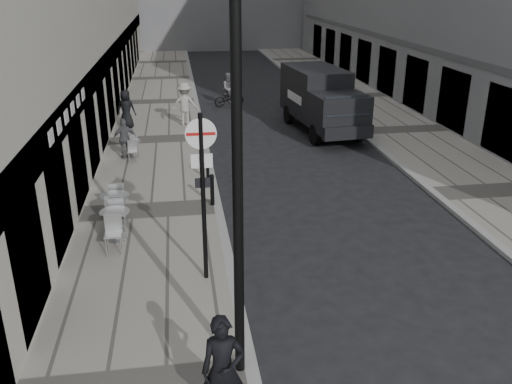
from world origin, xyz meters
TOP-DOWN VIEW (x-y plane):
  - sidewalk at (-2.00, 18.00)m, footprint 4.00×60.00m
  - far_sidewalk at (9.00, 18.00)m, footprint 4.00×60.00m
  - walking_man at (-0.58, 1.92)m, footprint 0.69×0.47m
  - sign_post at (-0.60, 6.22)m, footprint 0.66×0.10m
  - lamppost at (-0.20, 3.00)m, footprint 0.30×0.30m
  - bollard_near at (-0.15, 10.47)m, footprint 0.12×0.12m
  - bollard_far at (-0.15, 12.65)m, footprint 0.11×0.11m
  - panel_van at (5.33, 18.73)m, footprint 2.76×6.02m
  - cyclist at (1.75, 24.36)m, footprint 1.77×1.04m
  - pedestrian_a at (-3.08, 15.51)m, footprint 0.98×0.61m
  - pedestrian_b at (-0.71, 20.20)m, footprint 1.36×0.90m
  - pedestrian_c at (-3.36, 20.11)m, footprint 0.96×0.74m
  - cafe_table_near at (-2.80, 15.55)m, footprint 0.62×1.39m
  - cafe_table_mid at (-2.80, 8.43)m, footprint 0.77×1.73m
  - cafe_table_far at (-2.89, 9.49)m, footprint 0.80×1.80m

SIDE VIEW (x-z plane):
  - sidewalk at x=-2.00m, z-range 0.00..0.12m
  - far_sidewalk at x=9.00m, z-range 0.00..0.12m
  - cafe_table_near at x=-2.80m, z-range 0.13..0.92m
  - bollard_far at x=-0.15m, z-range 0.12..0.93m
  - bollard_near at x=-0.15m, z-range 0.12..1.04m
  - cafe_table_mid at x=-2.80m, z-range 0.13..1.11m
  - cafe_table_far at x=-2.89m, z-range 0.13..1.15m
  - cyclist at x=1.75m, z-range -0.20..1.61m
  - pedestrian_a at x=-3.08m, z-range 0.12..1.67m
  - pedestrian_c at x=-3.36m, z-range 0.12..1.85m
  - walking_man at x=-0.58m, z-range 0.12..1.94m
  - pedestrian_b at x=-0.71m, z-range 0.12..2.09m
  - panel_van at x=5.33m, z-range 0.17..2.91m
  - sign_post at x=-0.60m, z-range 0.66..4.52m
  - lamppost at x=-0.20m, z-range 0.49..7.05m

